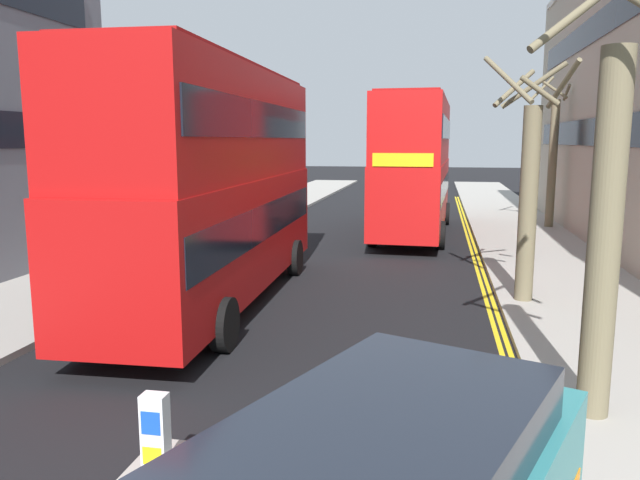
# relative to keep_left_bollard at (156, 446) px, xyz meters

# --- Properties ---
(sidewalk_right) EXTENTS (4.00, 80.00, 0.14)m
(sidewalk_right) POSITION_rel_keep_left_bollard_xyz_m (6.50, 12.00, -0.54)
(sidewalk_right) COLOR #9E9991
(sidewalk_right) RESTS_ON ground
(sidewalk_left) EXTENTS (4.00, 80.00, 0.14)m
(sidewalk_left) POSITION_rel_keep_left_bollard_xyz_m (-6.50, 12.00, -0.54)
(sidewalk_left) COLOR #9E9991
(sidewalk_left) RESTS_ON ground
(kerb_line_outer) EXTENTS (0.10, 56.00, 0.01)m
(kerb_line_outer) POSITION_rel_keep_left_bollard_xyz_m (4.40, 10.00, -0.60)
(kerb_line_outer) COLOR yellow
(kerb_line_outer) RESTS_ON ground
(kerb_line_inner) EXTENTS (0.10, 56.00, 0.01)m
(kerb_line_inner) POSITION_rel_keep_left_bollard_xyz_m (4.24, 10.00, -0.60)
(kerb_line_inner) COLOR yellow
(kerb_line_inner) RESTS_ON ground
(keep_left_bollard) EXTENTS (0.36, 0.28, 1.11)m
(keep_left_bollard) POSITION_rel_keep_left_bollard_xyz_m (0.00, 0.00, 0.00)
(keep_left_bollard) COLOR silver
(keep_left_bollard) RESTS_ON traffic_island
(double_decker_bus_away) EXTENTS (3.03, 10.87, 5.64)m
(double_decker_bus_away) POSITION_rel_keep_left_bollard_xyz_m (-2.24, 8.01, 2.42)
(double_decker_bus_away) COLOR #B20F0F
(double_decker_bus_away) RESTS_ON ground
(double_decker_bus_oncoming) EXTENTS (3.10, 10.89, 5.64)m
(double_decker_bus_oncoming) POSITION_rel_keep_left_bollard_xyz_m (2.03, 19.97, 2.42)
(double_decker_bus_oncoming) COLOR red
(double_decker_bus_oncoming) RESTS_ON ground
(street_tree_near) EXTENTS (1.59, 1.93, 6.59)m
(street_tree_near) POSITION_rel_keep_left_bollard_xyz_m (7.87, 22.51, 2.53)
(street_tree_near) COLOR #6B6047
(street_tree_near) RESTS_ON sidewalk_right
(street_tree_mid) EXTENTS (2.07, 2.07, 5.72)m
(street_tree_mid) POSITION_rel_keep_left_bollard_xyz_m (5.07, 9.18, 2.16)
(street_tree_mid) COLOR #6B6047
(street_tree_mid) RESTS_ON sidewalk_right
(street_tree_far) EXTENTS (1.94, 2.07, 6.12)m
(street_tree_far) POSITION_rel_keep_left_bollard_xyz_m (5.19, 2.85, 2.25)
(street_tree_far) COLOR #6B6047
(street_tree_far) RESTS_ON sidewalk_right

